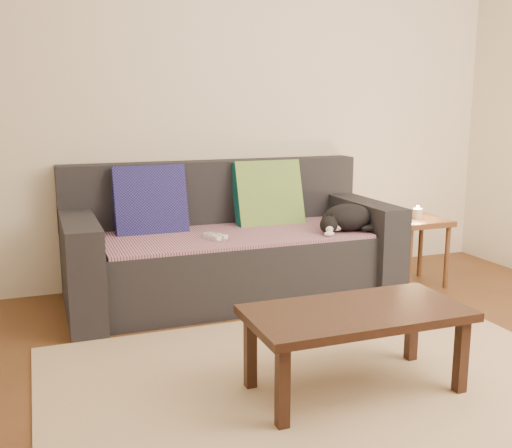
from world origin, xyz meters
name	(u,v)px	position (x,y,z in m)	size (l,w,h in m)	color
ground	(343,402)	(0.00, 0.00, 0.00)	(4.50, 4.50, 0.00)	brown
back_wall	(209,97)	(0.00, 2.00, 1.30)	(4.50, 0.04, 2.60)	beige
sofa	(229,250)	(0.00, 1.57, 0.31)	(2.10, 0.94, 0.87)	#232328
throw_blanket	(233,235)	(0.00, 1.48, 0.43)	(1.66, 0.74, 0.02)	#45274A
cushion_navy	(150,202)	(-0.48, 1.74, 0.63)	(0.46, 0.12, 0.46)	#101045
cushion_green	(268,196)	(0.34, 1.74, 0.63)	(0.47, 0.12, 0.47)	#0C524F
cat	(346,218)	(0.71, 1.30, 0.52)	(0.43, 0.33, 0.18)	black
wii_remote_a	(217,236)	(-0.14, 1.37, 0.46)	(0.15, 0.04, 0.03)	white
wii_remote_b	(212,237)	(-0.18, 1.36, 0.46)	(0.15, 0.04, 0.03)	white
side_table	(417,230)	(1.30, 1.35, 0.39)	(0.38, 0.38, 0.47)	brown
candle	(417,213)	(1.30, 1.35, 0.51)	(0.06, 0.06, 0.09)	beige
rug	(327,385)	(0.00, 0.15, 0.01)	(2.50, 1.80, 0.01)	tan
coffee_table	(356,320)	(0.09, 0.07, 0.34)	(0.96, 0.48, 0.38)	black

